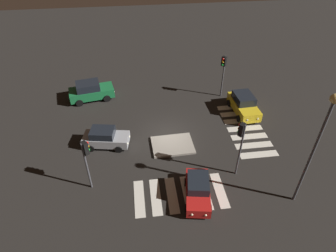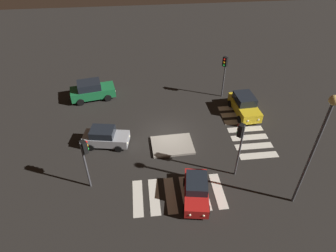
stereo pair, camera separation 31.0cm
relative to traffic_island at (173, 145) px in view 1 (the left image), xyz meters
name	(u,v)px [view 1 (the left image)]	position (x,y,z in m)	size (l,w,h in m)	color
ground_plane	(168,135)	(-0.20, 1.49, -0.09)	(80.00, 80.00, 0.00)	black
traffic_island	(173,145)	(0.00, 0.00, 0.00)	(3.55, 2.72, 0.18)	gray
car_green	(91,91)	(-7.28, 8.33, 0.87)	(4.70, 2.72, 1.95)	#196B38
car_yellow	(244,104)	(7.44, 3.98, 0.83)	(2.21, 4.41, 1.88)	gold
car_silver	(105,138)	(-5.54, 0.82, 0.72)	(3.97, 2.29, 1.65)	#9EA0A5
car_red	(198,190)	(0.95, -5.53, 0.71)	(2.23, 3.91, 1.63)	red
traffic_light_south	(86,154)	(-6.32, -3.55, 3.08)	(0.53, 0.54, 4.17)	#47474C
traffic_light_north	(223,67)	(6.05, 7.13, 3.32)	(0.53, 0.54, 4.50)	#47474C
traffic_light_east	(241,137)	(4.22, -3.59, 3.43)	(0.54, 0.53, 4.65)	#47474C
street_lamp	(320,136)	(7.56, -6.55, 5.65)	(0.56, 0.56, 8.55)	#47474C
crosswalk_near	(180,194)	(-0.20, -5.12, -0.08)	(6.45, 3.20, 0.02)	silver
crosswalk_side	(245,128)	(6.84, 1.49, -0.08)	(3.20, 7.60, 0.02)	silver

